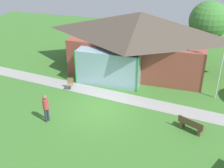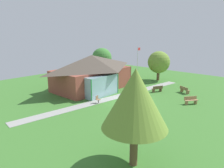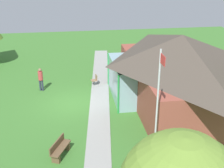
{
  "view_description": "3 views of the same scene",
  "coord_description": "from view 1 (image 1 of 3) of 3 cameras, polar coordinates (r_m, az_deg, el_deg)",
  "views": [
    {
      "loc": [
        5.09,
        -14.1,
        9.5
      ],
      "look_at": [
        0.33,
        1.32,
        1.14
      ],
      "focal_mm": 44.27,
      "sensor_mm": 36.0,
      "label": 1
    },
    {
      "loc": [
        -18.36,
        -14.41,
        7.66
      ],
      "look_at": [
        0.67,
        2.88,
        1.37
      ],
      "focal_mm": 33.67,
      "sensor_mm": 36.0,
      "label": 2
    },
    {
      "loc": [
        17.81,
        0.01,
        8.94
      ],
      "look_at": [
        0.23,
        2.6,
        1.39
      ],
      "focal_mm": 46.92,
      "sensor_mm": 36.0,
      "label": 3
    }
  ],
  "objects": [
    {
      "name": "tree_behind_pavilion_right",
      "position": [
        24.86,
        19.32,
        12.16
      ],
      "size": [
        3.25,
        3.25,
        5.26
      ],
      "color": "brown",
      "rests_on": "ground_plane"
    },
    {
      "name": "patio_chair_west",
      "position": [
        19.93,
        -8.65,
        -0.08
      ],
      "size": [
        0.52,
        0.52,
        0.86
      ],
      "rotation": [
        0.0,
        0.0,
        3.33
      ],
      "color": "#8C6B4C",
      "rests_on": "ground_plane"
    },
    {
      "name": "bench_mid_right",
      "position": [
        16.14,
        16.03,
        -8.18
      ],
      "size": [
        1.55,
        1.03,
        0.84
      ],
      "rotation": [
        0.0,
        0.0,
        5.85
      ],
      "color": "brown",
      "rests_on": "ground_plane"
    },
    {
      "name": "visitor_strolling_lawn",
      "position": [
        16.45,
        -13.52,
        -4.5
      ],
      "size": [
        0.34,
        0.34,
        1.74
      ],
      "rotation": [
        0.0,
        0.0,
        1.24
      ],
      "color": "#2D3347",
      "rests_on": "ground_plane"
    },
    {
      "name": "ground_plane",
      "position": [
        17.74,
        -2.28,
        -5.01
      ],
      "size": [
        44.0,
        44.0,
        0.0
      ],
      "primitive_type": "plane",
      "color": "#3D752D"
    },
    {
      "name": "pavilion",
      "position": [
        22.41,
        5.5,
        8.91
      ],
      "size": [
        11.28,
        7.61,
        4.71
      ],
      "color": "brown",
      "rests_on": "ground_plane"
    },
    {
      "name": "footpath",
      "position": [
        19.18,
        -0.53,
        -2.26
      ],
      "size": [
        24.47,
        4.22,
        0.03
      ],
      "primitive_type": "cube",
      "rotation": [
        0.0,
        0.0,
        -0.12
      ],
      "color": "#999993",
      "rests_on": "ground_plane"
    },
    {
      "name": "flagpole",
      "position": [
        18.88,
        22.16,
        5.61
      ],
      "size": [
        0.64,
        0.08,
        5.69
      ],
      "color": "silver",
      "rests_on": "ground_plane"
    }
  ]
}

